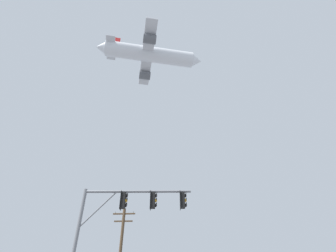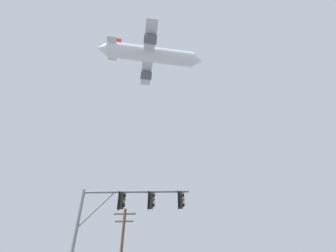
{
  "view_description": "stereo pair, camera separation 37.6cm",
  "coord_description": "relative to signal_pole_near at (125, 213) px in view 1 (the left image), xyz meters",
  "views": [
    {
      "loc": [
        -0.67,
        -5.72,
        1.13
      ],
      "look_at": [
        -1.76,
        15.74,
        15.74
      ],
      "focal_mm": 26.17,
      "sensor_mm": 36.0,
      "label": 1
    },
    {
      "loc": [
        -0.29,
        -5.7,
        1.13
      ],
      "look_at": [
        -1.76,
        15.74,
        15.74
      ],
      "focal_mm": 26.17,
      "sensor_mm": 36.0,
      "label": 2
    }
  ],
  "objects": [
    {
      "name": "signal_pole_near",
      "position": [
        0.0,
        0.0,
        0.0
      ],
      "size": [
        6.35,
        0.6,
        6.2
      ],
      "color": "slate",
      "rests_on": "ground"
    },
    {
      "name": "utility_pole",
      "position": [
        -2.45,
        10.57,
        -0.52
      ],
      "size": [
        2.2,
        0.28,
        8.02
      ],
      "color": "brown",
      "rests_on": "ground"
    },
    {
      "name": "airplane",
      "position": [
        -2.23,
        18.77,
        36.35
      ],
      "size": [
        21.62,
        16.7,
        5.91
      ],
      "color": "white"
    }
  ]
}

